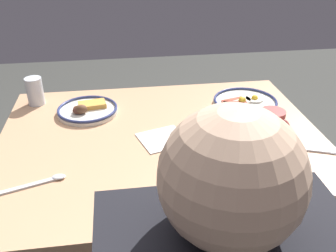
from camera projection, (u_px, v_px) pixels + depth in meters
dining_table at (163, 164)px, 1.35m from camera, size 1.11×0.90×0.73m
plate_near_main at (245, 102)px, 1.52m from camera, size 0.26×0.26×0.04m
plate_center_pancakes at (87, 110)px, 1.45m from camera, size 0.23×0.23×0.05m
coffee_mug at (272, 122)px, 1.30m from camera, size 0.09×0.11×0.09m
drinking_glass at (35, 93)px, 1.51m from camera, size 0.07×0.07×0.11m
paper_napkin at (161, 139)px, 1.28m from camera, size 0.18×0.18×0.00m
fork_near at (244, 155)px, 1.19m from camera, size 0.20×0.03×0.01m
fork_far at (330, 194)px, 1.03m from camera, size 0.17×0.09×0.01m
butter_knife at (324, 151)px, 1.21m from camera, size 0.21×0.09×0.01m
tea_spoon at (39, 182)px, 1.07m from camera, size 0.20×0.08×0.01m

